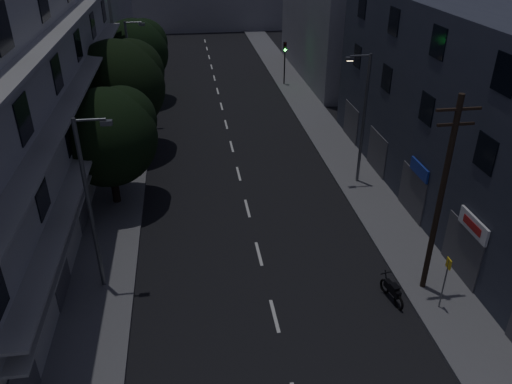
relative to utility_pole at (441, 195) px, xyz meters
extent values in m
plane|color=black|center=(-6.96, 17.70, -4.87)|extent=(160.00, 160.00, 0.00)
cube|color=#565659|center=(-14.46, 17.70, -4.79)|extent=(3.00, 90.00, 0.15)
cube|color=#565659|center=(0.54, 17.70, -4.79)|extent=(3.00, 90.00, 0.15)
cube|color=beige|center=(-6.96, -0.80, -4.86)|extent=(0.15, 2.00, 0.01)
cube|color=beige|center=(-6.96, 3.70, -4.86)|extent=(0.15, 2.00, 0.01)
cube|color=beige|center=(-6.96, 8.20, -4.86)|extent=(0.15, 2.00, 0.01)
cube|color=beige|center=(-6.96, 12.70, -4.86)|extent=(0.15, 2.00, 0.01)
cube|color=beige|center=(-6.96, 17.20, -4.86)|extent=(0.15, 2.00, 0.01)
cube|color=beige|center=(-6.96, 21.70, -4.86)|extent=(0.15, 2.00, 0.01)
cube|color=beige|center=(-6.96, 26.20, -4.86)|extent=(0.15, 2.00, 0.01)
cube|color=beige|center=(-6.96, 30.70, -4.86)|extent=(0.15, 2.00, 0.01)
cube|color=beige|center=(-6.96, 35.20, -4.86)|extent=(0.15, 2.00, 0.01)
cube|color=beige|center=(-6.96, 39.70, -4.86)|extent=(0.15, 2.00, 0.01)
cube|color=beige|center=(-6.96, 44.20, -4.86)|extent=(0.15, 2.00, 0.01)
cube|color=beige|center=(-6.96, 48.70, -4.86)|extent=(0.15, 2.00, 0.01)
cube|color=beige|center=(-6.96, 53.20, -4.86)|extent=(0.15, 2.00, 0.01)
cube|color=#9D9D98|center=(-18.96, 10.70, 2.13)|extent=(6.00, 36.00, 14.00)
cube|color=black|center=(-15.94, -4.30, -2.87)|extent=(0.06, 1.60, 1.60)
cube|color=black|center=(-15.94, 1.70, -2.87)|extent=(0.06, 1.60, 1.60)
cube|color=black|center=(-15.94, 7.70, -2.87)|extent=(0.06, 1.60, 1.60)
cube|color=black|center=(-15.94, 13.70, -2.87)|extent=(0.06, 1.60, 1.60)
cube|color=black|center=(-15.94, 19.70, -2.87)|extent=(0.06, 1.60, 1.60)
cube|color=black|center=(-15.94, 25.70, -2.87)|extent=(0.06, 1.60, 1.60)
cube|color=black|center=(-15.94, 1.70, 0.33)|extent=(0.06, 1.60, 1.60)
cube|color=black|center=(-15.94, 7.70, 0.33)|extent=(0.06, 1.60, 1.60)
cube|color=black|center=(-15.94, 13.70, 0.33)|extent=(0.06, 1.60, 1.60)
cube|color=black|center=(-15.94, 19.70, 0.33)|extent=(0.06, 1.60, 1.60)
cube|color=black|center=(-15.94, 25.70, 0.33)|extent=(0.06, 1.60, 1.60)
cube|color=black|center=(-15.94, 1.70, 3.53)|extent=(0.06, 1.60, 1.60)
cube|color=black|center=(-15.94, 7.70, 3.53)|extent=(0.06, 1.60, 1.60)
cube|color=black|center=(-15.94, 13.70, 3.53)|extent=(0.06, 1.60, 1.60)
cube|color=black|center=(-15.94, 19.70, 3.53)|extent=(0.06, 1.60, 1.60)
cube|color=black|center=(-15.94, 25.70, 3.53)|extent=(0.06, 1.60, 1.60)
cube|color=black|center=(-15.94, 1.70, 6.73)|extent=(0.06, 1.60, 1.60)
cube|color=black|center=(-15.94, 7.70, 6.73)|extent=(0.06, 1.60, 1.60)
cube|color=gray|center=(-15.46, 10.70, -0.87)|extent=(1.00, 32.40, 0.12)
cube|color=gray|center=(-15.46, 10.70, 2.33)|extent=(1.00, 32.40, 0.12)
cube|color=gray|center=(-15.46, 10.70, 5.53)|extent=(1.00, 32.40, 0.12)
cube|color=gray|center=(-15.56, 10.70, -1.77)|extent=(0.80, 32.40, 0.12)
cube|color=#424247|center=(-15.93, 1.70, -3.47)|extent=(0.06, 2.40, 2.40)
cube|color=#424247|center=(-15.93, 7.70, -3.47)|extent=(0.06, 2.40, 2.40)
cube|color=#424247|center=(-15.93, 13.70, -3.47)|extent=(0.06, 2.40, 2.40)
cube|color=#424247|center=(-15.93, 19.70, -3.47)|extent=(0.06, 2.40, 2.40)
cube|color=#424247|center=(-15.93, 25.70, -3.47)|extent=(0.06, 2.40, 2.40)
cube|color=#2C2F3B|center=(5.04, 6.70, 0.63)|extent=(6.00, 28.00, 11.00)
cube|color=black|center=(2.02, 0.70, 1.43)|extent=(0.06, 1.40, 1.50)
cube|color=black|center=(2.02, 6.20, 1.43)|extent=(0.06, 1.40, 1.50)
cube|color=black|center=(2.02, 11.70, 1.43)|extent=(0.06, 1.40, 1.50)
cube|color=black|center=(2.02, 17.20, 1.43)|extent=(0.06, 1.40, 1.50)
cube|color=black|center=(2.02, 0.70, 4.73)|extent=(0.06, 1.40, 1.50)
cube|color=black|center=(2.02, 6.20, 4.73)|extent=(0.06, 1.40, 1.50)
cube|color=black|center=(2.02, 11.70, 4.73)|extent=(0.06, 1.40, 1.50)
cube|color=black|center=(2.02, 17.20, 4.73)|extent=(0.06, 1.40, 1.50)
cube|color=#424247|center=(2.01, 0.70, -3.47)|extent=(0.06, 3.00, 2.60)
cube|color=#424247|center=(2.01, 6.20, -3.47)|extent=(0.06, 3.00, 2.60)
cube|color=#424247|center=(2.01, 11.70, -3.47)|extent=(0.06, 3.00, 2.60)
cube|color=#424247|center=(2.01, 17.20, -3.47)|extent=(0.06, 3.00, 2.60)
cube|color=silver|center=(1.94, 0.20, -1.77)|extent=(0.12, 2.20, 0.80)
cube|color=#B21414|center=(1.86, 0.20, -1.77)|extent=(0.02, 1.40, 0.36)
cube|color=navy|center=(1.94, 5.70, -1.77)|extent=(0.12, 2.00, 0.70)
cube|color=slate|center=(5.04, 34.70, 1.63)|extent=(6.00, 20.00, 13.00)
cylinder|color=black|center=(-14.48, 9.91, -2.88)|extent=(0.44, 0.44, 3.67)
sphere|color=black|center=(-14.48, 9.91, -0.68)|extent=(5.51, 5.51, 5.51)
sphere|color=black|center=(-13.66, 10.60, 0.01)|extent=(3.85, 3.85, 3.85)
sphere|color=black|center=(-15.17, 9.36, -0.27)|extent=(3.58, 3.58, 3.58)
cylinder|color=black|center=(-14.54, 17.37, -2.62)|extent=(0.44, 0.44, 4.19)
sphere|color=black|center=(-14.54, 17.37, -0.10)|extent=(6.31, 6.31, 6.31)
sphere|color=black|center=(-13.59, 18.15, 0.69)|extent=(4.42, 4.42, 4.42)
sphere|color=black|center=(-15.33, 16.73, 0.37)|extent=(4.10, 4.10, 4.10)
cylinder|color=black|center=(-14.21, 28.54, -2.78)|extent=(0.44, 0.44, 3.88)
sphere|color=black|center=(-14.21, 28.54, -0.45)|extent=(5.80, 5.80, 5.80)
sphere|color=black|center=(-13.34, 29.26, 0.28)|extent=(4.06, 4.06, 4.06)
sphere|color=black|center=(-14.93, 27.96, -0.01)|extent=(3.77, 3.77, 3.77)
cylinder|color=black|center=(-0.21, 31.64, -3.12)|extent=(0.12, 0.12, 3.20)
cube|color=black|center=(-0.21, 31.64, -1.07)|extent=(0.28, 0.22, 0.90)
sphere|color=black|center=(-0.21, 31.49, -0.74)|extent=(0.22, 0.22, 0.22)
sphere|color=#3F330C|center=(-0.21, 31.49, -1.04)|extent=(0.22, 0.22, 0.22)
sphere|color=#0CFF26|center=(-0.21, 31.49, -1.34)|extent=(0.22, 0.22, 0.22)
cylinder|color=black|center=(-13.47, 33.81, -3.12)|extent=(0.12, 0.12, 3.20)
cube|color=black|center=(-13.47, 33.81, -1.07)|extent=(0.28, 0.22, 0.90)
sphere|color=black|center=(-13.47, 33.66, -0.74)|extent=(0.22, 0.22, 0.22)
sphere|color=#3F330C|center=(-13.47, 33.66, -1.04)|extent=(0.22, 0.22, 0.22)
sphere|color=#0CFF26|center=(-13.47, 33.66, -1.34)|extent=(0.22, 0.22, 0.22)
cylinder|color=#585C5F|center=(-14.34, 2.22, -0.72)|extent=(0.18, 0.18, 8.00)
cylinder|color=#585C5F|center=(-13.74, 2.22, 3.18)|extent=(1.20, 0.10, 0.10)
cube|color=#585C5F|center=(-13.14, 2.22, 3.03)|extent=(0.45, 0.25, 0.18)
cube|color=#4C4C4C|center=(-13.14, 2.22, 2.93)|extent=(0.35, 0.18, 0.04)
cylinder|color=#525459|center=(0.36, 10.41, -0.72)|extent=(0.18, 0.18, 8.00)
cylinder|color=#525459|center=(-0.24, 10.41, 3.18)|extent=(1.20, 0.10, 0.10)
cube|color=#525459|center=(-0.84, 10.41, 3.03)|extent=(0.45, 0.25, 0.18)
cube|color=#FFD88C|center=(-0.84, 10.41, 2.93)|extent=(0.35, 0.18, 0.04)
cylinder|color=slate|center=(-14.10, 22.41, -0.72)|extent=(0.18, 0.18, 8.00)
cylinder|color=slate|center=(-13.50, 22.41, 3.18)|extent=(1.20, 0.10, 0.10)
cube|color=slate|center=(-12.90, 22.41, 3.03)|extent=(0.45, 0.25, 0.18)
cube|color=#4C4C4C|center=(-12.90, 22.41, 2.93)|extent=(0.35, 0.18, 0.04)
cylinder|color=black|center=(0.00, 0.00, -0.22)|extent=(0.24, 0.24, 9.00)
cube|color=black|center=(0.00, 0.00, 3.68)|extent=(1.80, 0.10, 0.10)
cube|color=black|center=(0.00, 0.00, 3.08)|extent=(1.50, 0.10, 0.10)
cylinder|color=#595B60|center=(0.10, -1.41, -3.47)|extent=(0.06, 0.06, 2.50)
cube|color=yellow|center=(0.10, -1.41, -2.42)|extent=(0.05, 0.35, 0.45)
torus|color=black|center=(-1.59, -1.06, -4.58)|extent=(0.22, 0.68, 0.68)
torus|color=black|center=(-1.79, 0.06, -4.58)|extent=(0.22, 0.68, 0.68)
cube|color=black|center=(-1.69, -0.50, -4.28)|extent=(0.42, 1.07, 0.33)
cube|color=black|center=(-1.67, -0.64, -4.03)|extent=(0.36, 0.47, 0.10)
cylinder|color=black|center=(-1.79, 0.01, -4.15)|extent=(0.13, 0.42, 0.80)
cube|color=black|center=(-1.80, 0.11, -3.87)|extent=(0.52, 0.13, 0.04)
camera|label=1|loc=(-10.04, -16.48, 9.97)|focal=35.00mm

